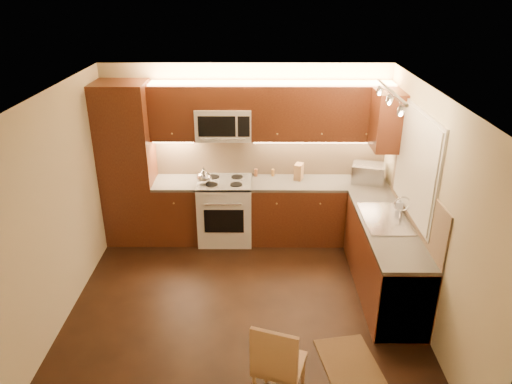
{
  "coord_description": "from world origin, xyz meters",
  "views": [
    {
      "loc": [
        0.18,
        -4.63,
        3.55
      ],
      "look_at": [
        0.15,
        0.55,
        1.25
      ],
      "focal_mm": 34.04,
      "sensor_mm": 36.0,
      "label": 1
    }
  ],
  "objects_px": {
    "sink": "(386,213)",
    "kettle": "(204,176)",
    "microwave": "(224,123)",
    "soap_bottle": "(400,204)",
    "knife_block": "(299,172)",
    "dining_chair": "(280,361)",
    "toaster_oven": "(368,173)",
    "stove": "(225,210)"
  },
  "relations": [
    {
      "from": "sink",
      "to": "kettle",
      "type": "relative_size",
      "value": 3.57
    },
    {
      "from": "microwave",
      "to": "soap_bottle",
      "type": "xyz_separation_m",
      "value": [
        2.22,
        -1.04,
        -0.72
      ]
    },
    {
      "from": "kettle",
      "to": "soap_bottle",
      "type": "distance_m",
      "value": 2.62
    },
    {
      "from": "knife_block",
      "to": "soap_bottle",
      "type": "bearing_deg",
      "value": -22.53
    },
    {
      "from": "microwave",
      "to": "dining_chair",
      "type": "height_order",
      "value": "microwave"
    },
    {
      "from": "microwave",
      "to": "toaster_oven",
      "type": "height_order",
      "value": "microwave"
    },
    {
      "from": "stove",
      "to": "sink",
      "type": "height_order",
      "value": "sink"
    },
    {
      "from": "toaster_oven",
      "to": "soap_bottle",
      "type": "bearing_deg",
      "value": -62.7
    },
    {
      "from": "sink",
      "to": "kettle",
      "type": "distance_m",
      "value": 2.49
    },
    {
      "from": "toaster_oven",
      "to": "soap_bottle",
      "type": "xyz_separation_m",
      "value": [
        0.2,
        -0.93,
        -0.04
      ]
    },
    {
      "from": "knife_block",
      "to": "microwave",
      "type": "bearing_deg",
      "value": -161.55
    },
    {
      "from": "microwave",
      "to": "soap_bottle",
      "type": "relative_size",
      "value": 3.99
    },
    {
      "from": "toaster_oven",
      "to": "dining_chair",
      "type": "xyz_separation_m",
      "value": [
        -1.35,
        -3.05,
        -0.57
      ]
    },
    {
      "from": "soap_bottle",
      "to": "kettle",
      "type": "bearing_deg",
      "value": 177.48
    },
    {
      "from": "stove",
      "to": "soap_bottle",
      "type": "xyz_separation_m",
      "value": [
        2.22,
        -0.9,
        0.54
      ]
    },
    {
      "from": "dining_chair",
      "to": "sink",
      "type": "bearing_deg",
      "value": 73.62
    },
    {
      "from": "toaster_oven",
      "to": "sink",
      "type": "bearing_deg",
      "value": -75.77
    },
    {
      "from": "stove",
      "to": "knife_block",
      "type": "relative_size",
      "value": 4.0
    },
    {
      "from": "sink",
      "to": "toaster_oven",
      "type": "relative_size",
      "value": 1.97
    },
    {
      "from": "kettle",
      "to": "stove",
      "type": "bearing_deg",
      "value": 12.41
    },
    {
      "from": "stove",
      "to": "microwave",
      "type": "height_order",
      "value": "microwave"
    },
    {
      "from": "sink",
      "to": "toaster_oven",
      "type": "xyz_separation_m",
      "value": [
        0.02,
        1.15,
        0.06
      ]
    },
    {
      "from": "dining_chair",
      "to": "knife_block",
      "type": "bearing_deg",
      "value": 101.72
    },
    {
      "from": "sink",
      "to": "soap_bottle",
      "type": "bearing_deg",
      "value": 45.16
    },
    {
      "from": "stove",
      "to": "dining_chair",
      "type": "height_order",
      "value": "dining_chair"
    },
    {
      "from": "microwave",
      "to": "sink",
      "type": "xyz_separation_m",
      "value": [
        2.0,
        -1.26,
        -0.74
      ]
    },
    {
      "from": "microwave",
      "to": "soap_bottle",
      "type": "bearing_deg",
      "value": -25.11
    },
    {
      "from": "sink",
      "to": "microwave",
      "type": "bearing_deg",
      "value": 147.79
    },
    {
      "from": "soap_bottle",
      "to": "knife_block",
      "type": "bearing_deg",
      "value": 153.74
    },
    {
      "from": "kettle",
      "to": "sink",
      "type": "bearing_deg",
      "value": -33.0
    },
    {
      "from": "dining_chair",
      "to": "microwave",
      "type": "bearing_deg",
      "value": 120.62
    },
    {
      "from": "kettle",
      "to": "dining_chair",
      "type": "height_order",
      "value": "kettle"
    },
    {
      "from": "soap_bottle",
      "to": "toaster_oven",
      "type": "bearing_deg",
      "value": 117.34
    },
    {
      "from": "microwave",
      "to": "knife_block",
      "type": "height_order",
      "value": "microwave"
    },
    {
      "from": "microwave",
      "to": "toaster_oven",
      "type": "relative_size",
      "value": 1.75
    },
    {
      "from": "knife_block",
      "to": "dining_chair",
      "type": "height_order",
      "value": "knife_block"
    },
    {
      "from": "knife_block",
      "to": "sink",
      "type": "bearing_deg",
      "value": -33.92
    },
    {
      "from": "sink",
      "to": "toaster_oven",
      "type": "bearing_deg",
      "value": 89.06
    },
    {
      "from": "soap_bottle",
      "to": "dining_chair",
      "type": "distance_m",
      "value": 2.68
    },
    {
      "from": "dining_chair",
      "to": "stove",
      "type": "bearing_deg",
      "value": 121.13
    },
    {
      "from": "sink",
      "to": "dining_chair",
      "type": "height_order",
      "value": "sink"
    },
    {
      "from": "sink",
      "to": "dining_chair",
      "type": "distance_m",
      "value": 2.37
    }
  ]
}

